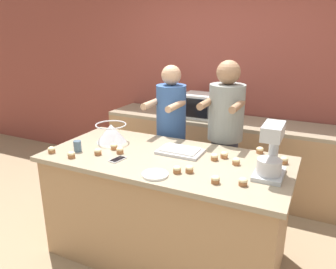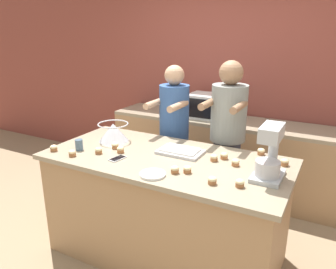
# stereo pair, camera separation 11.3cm
# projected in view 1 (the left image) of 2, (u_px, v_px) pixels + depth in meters

# --- Properties ---
(ground_plane) EXTENTS (16.00, 16.00, 0.00)m
(ground_plane) POSITION_uv_depth(u_px,v_px,m) (166.00, 253.00, 2.96)
(ground_plane) COLOR #937A5B
(back_wall) EXTENTS (10.00, 0.06, 2.70)m
(back_wall) POSITION_uv_depth(u_px,v_px,m) (229.00, 78.00, 4.10)
(back_wall) COLOR brown
(back_wall) RESTS_ON ground_plane
(island_counter) EXTENTS (2.01, 0.96, 0.93)m
(island_counter) POSITION_uv_depth(u_px,v_px,m) (166.00, 207.00, 2.82)
(island_counter) COLOR #A87F56
(island_counter) RESTS_ON ground_plane
(back_counter) EXTENTS (2.80, 0.60, 0.90)m
(back_counter) POSITION_uv_depth(u_px,v_px,m) (217.00, 154.00, 4.07)
(back_counter) COLOR #A87F56
(back_counter) RESTS_ON ground_plane
(person_left) EXTENTS (0.32, 0.49, 1.60)m
(person_left) POSITION_uv_depth(u_px,v_px,m) (171.00, 138.00, 3.41)
(person_left) COLOR #33384C
(person_left) RESTS_ON ground_plane
(person_right) EXTENTS (0.35, 0.51, 1.67)m
(person_right) POSITION_uv_depth(u_px,v_px,m) (224.00, 143.00, 3.17)
(person_right) COLOR #33384C
(person_right) RESTS_ON ground_plane
(stand_mixer) EXTENTS (0.20, 0.30, 0.39)m
(stand_mixer) POSITION_uv_depth(u_px,v_px,m) (271.00, 154.00, 2.28)
(stand_mixer) COLOR #B2B7BC
(stand_mixer) RESTS_ON island_counter
(mixing_bowl) EXTENTS (0.28, 0.28, 0.17)m
(mixing_bowl) POSITION_uv_depth(u_px,v_px,m) (111.00, 132.00, 3.02)
(mixing_bowl) COLOR #BCBCC1
(mixing_bowl) RESTS_ON island_counter
(baking_tray) EXTENTS (0.37, 0.24, 0.04)m
(baking_tray) POSITION_uv_depth(u_px,v_px,m) (180.00, 151.00, 2.76)
(baking_tray) COLOR #BCBCC1
(baking_tray) RESTS_ON island_counter
(microwave_oven) EXTENTS (0.47, 0.36, 0.28)m
(microwave_oven) POSITION_uv_depth(u_px,v_px,m) (203.00, 106.00, 3.98)
(microwave_oven) COLOR silver
(microwave_oven) RESTS_ON back_counter
(cell_phone) EXTENTS (0.09, 0.15, 0.01)m
(cell_phone) POSITION_uv_depth(u_px,v_px,m) (118.00, 159.00, 2.61)
(cell_phone) COLOR silver
(cell_phone) RESTS_ON island_counter
(drinking_glass) EXTENTS (0.07, 0.07, 0.09)m
(drinking_glass) POSITION_uv_depth(u_px,v_px,m) (77.00, 146.00, 2.79)
(drinking_glass) COLOR slate
(drinking_glass) RESTS_ON island_counter
(small_plate) EXTENTS (0.19, 0.19, 0.02)m
(small_plate) POSITION_uv_depth(u_px,v_px,m) (155.00, 175.00, 2.33)
(small_plate) COLOR white
(small_plate) RESTS_ON island_counter
(cupcake_0) EXTENTS (0.06, 0.06, 0.06)m
(cupcake_0) POSITION_uv_depth(u_px,v_px,m) (177.00, 169.00, 2.37)
(cupcake_0) COLOR #9E6038
(cupcake_0) RESTS_ON island_counter
(cupcake_1) EXTENTS (0.06, 0.06, 0.06)m
(cupcake_1) POSITION_uv_depth(u_px,v_px,m) (243.00, 182.00, 2.18)
(cupcake_1) COLOR #9E6038
(cupcake_1) RESTS_ON island_counter
(cupcake_2) EXTENTS (0.06, 0.06, 0.06)m
(cupcake_2) POSITION_uv_depth(u_px,v_px,m) (114.00, 146.00, 2.84)
(cupcake_2) COLOR #9E6038
(cupcake_2) RESTS_ON island_counter
(cupcake_3) EXTENTS (0.06, 0.06, 0.06)m
(cupcake_3) POSITION_uv_depth(u_px,v_px,m) (284.00, 160.00, 2.54)
(cupcake_3) COLOR #9E6038
(cupcake_3) RESTS_ON island_counter
(cupcake_4) EXTENTS (0.06, 0.06, 0.06)m
(cupcake_4) POSITION_uv_depth(u_px,v_px,m) (236.00, 161.00, 2.52)
(cupcake_4) COLOR #9E6038
(cupcake_4) RESTS_ON island_counter
(cupcake_5) EXTENTS (0.06, 0.06, 0.06)m
(cupcake_5) POSITION_uv_depth(u_px,v_px,m) (214.00, 157.00, 2.60)
(cupcake_5) COLOR #9E6038
(cupcake_5) RESTS_ON island_counter
(cupcake_6) EXTENTS (0.06, 0.06, 0.06)m
(cupcake_6) POSITION_uv_depth(u_px,v_px,m) (52.00, 150.00, 2.76)
(cupcake_6) COLOR #9E6038
(cupcake_6) RESTS_ON island_counter
(cupcake_7) EXTENTS (0.06, 0.06, 0.06)m
(cupcake_7) POSITION_uv_depth(u_px,v_px,m) (189.00, 169.00, 2.38)
(cupcake_7) COLOR #9E6038
(cupcake_7) RESTS_ON island_counter
(cupcake_8) EXTENTS (0.06, 0.06, 0.06)m
(cupcake_8) POSITION_uv_depth(u_px,v_px,m) (71.00, 155.00, 2.65)
(cupcake_8) COLOR #9E6038
(cupcake_8) RESTS_ON island_counter
(cupcake_9) EXTENTS (0.06, 0.06, 0.06)m
(cupcake_9) POSITION_uv_depth(u_px,v_px,m) (260.00, 150.00, 2.75)
(cupcake_9) COLOR #9E6038
(cupcake_9) RESTS_ON island_counter
(cupcake_10) EXTENTS (0.06, 0.06, 0.06)m
(cupcake_10) POSITION_uv_depth(u_px,v_px,m) (98.00, 152.00, 2.72)
(cupcake_10) COLOR #9E6038
(cupcake_10) RESTS_ON island_counter
(cupcake_11) EXTENTS (0.06, 0.06, 0.06)m
(cupcake_11) POSITION_uv_depth(u_px,v_px,m) (224.00, 155.00, 2.65)
(cupcake_11) COLOR #9E6038
(cupcake_11) RESTS_ON island_counter
(cupcake_12) EXTENTS (0.06, 0.06, 0.06)m
(cupcake_12) POSITION_uv_depth(u_px,v_px,m) (120.00, 150.00, 2.75)
(cupcake_12) COLOR #9E6038
(cupcake_12) RESTS_ON island_counter
(cupcake_13) EXTENTS (0.06, 0.06, 0.06)m
(cupcake_13) POSITION_uv_depth(u_px,v_px,m) (215.00, 179.00, 2.21)
(cupcake_13) COLOR #9E6038
(cupcake_13) RESTS_ON island_counter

